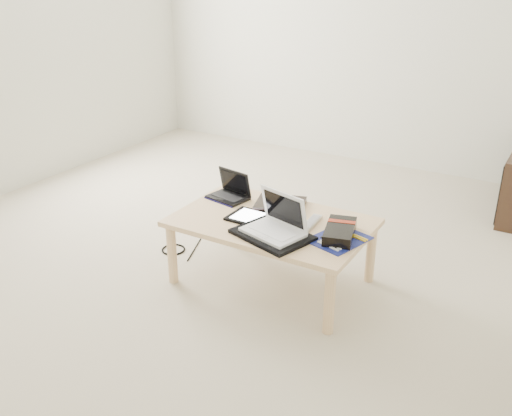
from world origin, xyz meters
The scene contains 13 objects.
ground centered at (0.00, 0.00, 0.00)m, with size 4.00×4.00×0.00m, color #BCAE99.
coffee_table centered at (0.56, -0.41, 0.35)m, with size 1.10×0.70×0.40m.
book centered at (0.50, -0.21, 0.41)m, with size 0.35×0.31×0.03m.
netbook centered at (0.17, -0.25, 0.44)m, with size 0.27×0.22×0.17m.
tablet centered at (0.45, -0.45, 0.41)m, with size 0.27×0.21×0.01m.
remote centered at (0.78, -0.36, 0.41)m, with size 0.07×0.23×0.02m.
neoprene_sleeve centered at (0.66, -0.59, 0.41)m, with size 0.40×0.29×0.02m, color black.
white_laptop centered at (0.67, -0.57, 0.47)m, with size 0.36×0.30×0.22m.
motherboard centered at (0.98, -0.45, 0.40)m, with size 0.32×0.36×0.01m.
gpu_box centered at (0.98, -0.42, 0.43)m, with size 0.22×0.32×0.07m.
cable_coil centered at (0.46, -0.42, 0.41)m, with size 0.10×0.10×0.01m, color black.
floor_cable_coil centered at (-0.19, -0.40, 0.01)m, with size 0.16×0.16×0.01m, color black.
floor_cable_trail centered at (-0.07, -0.32, 0.00)m, with size 0.01×0.01×0.32m, color black.
Camera 1 is at (1.98, -3.00, 1.76)m, focal length 40.00 mm.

